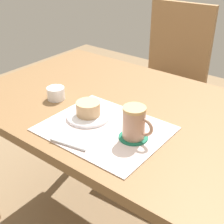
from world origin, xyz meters
TOP-DOWN VIEW (x-y plane):
  - dining_table at (0.00, 0.00)m, footprint 1.18×0.79m
  - wooden_chair at (-0.15, 0.71)m, footprint 0.45×0.45m
  - placemat at (0.08, -0.18)m, footprint 0.40×0.33m
  - pastry_plate at (-0.01, -0.16)m, footprint 0.16×0.16m
  - pastry at (-0.01, -0.16)m, footprint 0.09×0.09m
  - coffee_coaster at (0.19, -0.17)m, footprint 0.10×0.10m
  - coffee_mug at (0.19, -0.17)m, footprint 0.11×0.07m
  - teaspoon at (0.05, -0.33)m, footprint 0.13×0.03m
  - sugar_bowl at (-0.22, -0.12)m, footprint 0.07×0.07m

SIDE VIEW (x-z plane):
  - wooden_chair at x=-0.15m, z-range 0.04..1.01m
  - dining_table at x=0.00m, z-range 0.28..0.99m
  - placemat at x=0.08m, z-range 0.71..0.72m
  - coffee_coaster at x=0.19m, z-range 0.72..0.72m
  - teaspoon at x=0.05m, z-range 0.72..0.73m
  - pastry_plate at x=-0.01m, z-range 0.72..0.73m
  - sugar_bowl at x=-0.22m, z-range 0.71..0.76m
  - pastry at x=-0.01m, z-range 0.73..0.78m
  - coffee_mug at x=0.19m, z-range 0.72..0.83m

